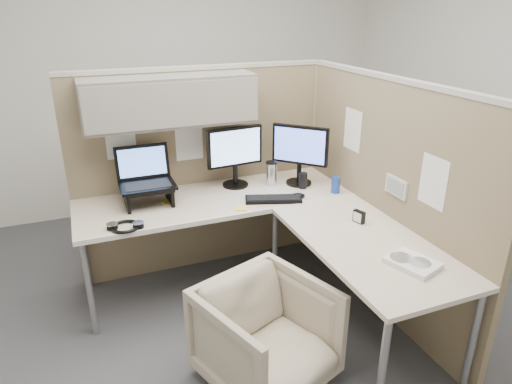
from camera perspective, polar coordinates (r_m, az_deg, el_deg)
name	(u,v)px	position (r m, az deg, el deg)	size (l,w,h in m)	color
ground	(256,319)	(3.32, -0.01, -15.54)	(4.50, 4.50, 0.00)	#3D3D42
partition_back	(188,140)	(3.48, -8.45, 6.42)	(2.00, 0.36, 1.63)	#877558
partition_right	(381,196)	(3.25, 15.34, -0.51)	(0.07, 2.03, 1.63)	#877558
desk	(266,220)	(3.09, 1.28, -3.54)	(2.00, 1.98, 0.73)	beige
office_chair	(266,332)	(2.68, 1.31, -17.04)	(0.65, 0.61, 0.67)	#B7AF92
monitor_left	(235,152)	(3.48, -2.65, 5.04)	(0.44, 0.20, 0.47)	black
monitor_right	(300,150)	(3.53, 5.50, 5.22)	(0.33, 0.34, 0.47)	black
laptop_station	(147,183)	(3.29, -13.52, 1.10)	(0.38, 0.32, 0.39)	black
keyboard	(273,199)	(3.28, 2.18, -0.90)	(0.40, 0.13, 0.02)	black
mouse	(298,196)	(3.34, 5.28, -0.44)	(0.10, 0.06, 0.04)	black
travel_mug	(271,173)	(3.55, 1.94, 2.37)	(0.09, 0.09, 0.19)	silver
soda_can_green	(336,185)	(3.46, 9.92, 0.86)	(0.07, 0.07, 0.12)	#1E3FA5
soda_can_silver	(303,181)	(3.52, 5.88, 1.43)	(0.07, 0.07, 0.12)	black
sticky_note_b	(241,208)	(3.16, -1.92, -2.06)	(0.08, 0.08, 0.01)	yellow
sticky_note_c	(168,202)	(3.32, -10.95, -1.22)	(0.08, 0.08, 0.01)	yellow
headphones	(125,226)	(3.00, -16.01, -4.15)	(0.22, 0.22, 0.03)	black
paper_stack	(413,263)	(2.63, 18.98, -8.38)	(0.27, 0.31, 0.03)	white
desk_clock	(359,217)	(3.02, 12.74, -3.03)	(0.06, 0.09, 0.08)	black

